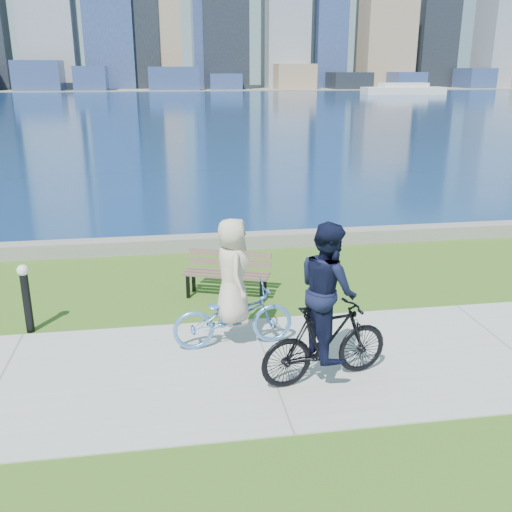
{
  "coord_description": "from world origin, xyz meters",
  "views": [
    {
      "loc": [
        -1.43,
        -7.67,
        4.37
      ],
      "look_at": [
        0.13,
        2.14,
        1.1
      ],
      "focal_mm": 40.0,
      "sensor_mm": 36.0,
      "label": 1
    }
  ],
  "objects_px": {
    "bollard_lamp": "(26,294)",
    "park_bench": "(228,270)",
    "cyclist_man": "(327,317)",
    "cyclist_woman": "(233,300)"
  },
  "relations": [
    {
      "from": "bollard_lamp",
      "to": "park_bench",
      "type": "bearing_deg",
      "value": 17.58
    },
    {
      "from": "park_bench",
      "to": "cyclist_man",
      "type": "relative_size",
      "value": 0.75
    },
    {
      "from": "cyclist_woman",
      "to": "cyclist_man",
      "type": "distance_m",
      "value": 1.77
    },
    {
      "from": "cyclist_woman",
      "to": "cyclist_man",
      "type": "relative_size",
      "value": 0.9
    },
    {
      "from": "park_bench",
      "to": "cyclist_man",
      "type": "bearing_deg",
      "value": -53.67
    },
    {
      "from": "park_bench",
      "to": "cyclist_woman",
      "type": "bearing_deg",
      "value": -73.95
    },
    {
      "from": "park_bench",
      "to": "cyclist_man",
      "type": "distance_m",
      "value": 3.71
    },
    {
      "from": "cyclist_woman",
      "to": "bollard_lamp",
      "type": "bearing_deg",
      "value": 68.97
    },
    {
      "from": "park_bench",
      "to": "cyclist_woman",
      "type": "xyz_separation_m",
      "value": [
        -0.16,
        -2.23,
        0.28
      ]
    },
    {
      "from": "park_bench",
      "to": "bollard_lamp",
      "type": "distance_m",
      "value": 3.77
    }
  ]
}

